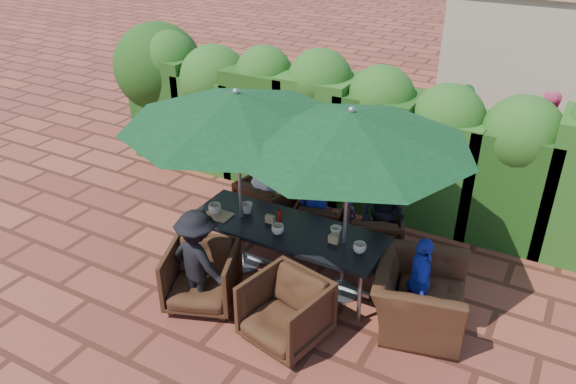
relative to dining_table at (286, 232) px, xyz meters
The scene contains 30 objects.
ground 0.72m from the dining_table, 161.08° to the left, with size 80.00×80.00×0.00m, color brown.
dining_table is the anchor object (origin of this frame).
umbrella_left 1.66m from the dining_table, behind, with size 2.76×2.76×2.46m.
umbrella_right 1.72m from the dining_table, ahead, with size 2.75×2.75×2.46m.
chair_far_left 1.35m from the dining_table, 129.01° to the left, with size 0.80×0.74×0.82m, color black.
chair_far_mid 1.07m from the dining_table, 90.17° to the left, with size 0.67×0.63×0.69m, color black.
chair_far_right 1.29m from the dining_table, 50.72° to the left, with size 0.75×0.71×0.78m, color black.
chair_near_left 1.16m from the dining_table, 124.47° to the right, with size 0.81×0.76×0.84m, color black.
chair_near_right 1.17m from the dining_table, 61.47° to the right, with size 0.81×0.76×0.83m, color black.
chair_end_right 1.76m from the dining_table, ahead, with size 1.15×0.75×1.00m, color black.
adult_far_left 1.21m from the dining_table, 132.56° to the left, with size 0.63×0.37×1.27m, color silver.
adult_far_mid 0.96m from the dining_table, 93.36° to the left, with size 0.47×0.39×1.31m, color #2134B7.
adult_far_right 1.31m from the dining_table, 45.54° to the left, with size 0.68×0.41×1.41m, color black.
adult_near_left 1.18m from the dining_table, 121.64° to the right, with size 0.84×0.38×1.31m, color black.
adult_end_right 1.74m from the dining_table, ahead, with size 0.67×0.34×1.15m, color #2134B7.
child_left 1.24m from the dining_table, 108.36° to the left, with size 0.31×0.25×0.86m, color #ED5383.
child_right 1.16m from the dining_table, 69.92° to the left, with size 0.28×0.22×0.77m, color #704799.
pedestrian_a 4.34m from the dining_table, 75.36° to the left, with size 1.48×0.53×1.58m, color green.
pedestrian_b 5.11m from the dining_table, 62.12° to the left, with size 0.76×0.46×1.58m, color #ED5383.
cup_a 1.00m from the dining_table, behind, with size 0.17×0.17×0.13m, color beige.
cup_b 0.64m from the dining_table, behind, with size 0.15×0.15×0.14m, color beige.
cup_c 0.22m from the dining_table, 96.98° to the right, with size 0.16×0.16×0.12m, color beige.
cup_d 0.65m from the dining_table, 10.19° to the left, with size 0.14×0.14×0.13m, color beige.
cup_e 1.02m from the dining_table, ahead, with size 0.15×0.15×0.12m, color beige.
ketchup_bottle 0.22m from the dining_table, 150.24° to the left, with size 0.04×0.04×0.17m, color #B20C0A.
sauce_bottle 0.23m from the dining_table, 150.42° to the left, with size 0.04×0.04×0.17m, color #4C230C.
serving_tray 0.93m from the dining_table, 169.12° to the right, with size 0.35×0.25×0.02m, color #A3794F.
number_block_left 0.26m from the dining_table, behind, with size 0.12×0.06×0.10m, color tan.
number_block_right 0.67m from the dining_table, ahead, with size 0.12×0.06×0.10m, color tan.
hedge_wall 2.51m from the dining_table, 99.79° to the left, with size 9.10×1.60×2.40m.
Camera 1 is at (3.10, -5.25, 4.48)m, focal length 35.00 mm.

